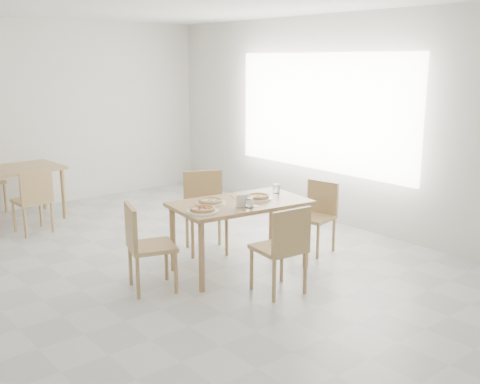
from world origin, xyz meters
TOP-DOWN VIEW (x-y plane):
  - room at (2.98, 0.30)m, footprint 7.28×7.00m
  - main_table at (0.82, -0.55)m, footprint 1.51×0.99m
  - chair_south at (0.71, -1.34)m, footprint 0.48×0.48m
  - chair_north at (0.92, 0.21)m, footprint 0.61×0.61m
  - chair_west at (-0.27, -0.41)m, footprint 0.54×0.54m
  - chair_east at (1.91, -0.66)m, footprint 0.47×0.47m
  - plate_margherita at (1.03, -0.60)m, footprint 0.30×0.30m
  - plate_mushroom at (0.52, -0.44)m, footprint 0.31×0.31m
  - plate_pepperoni at (0.27, -0.65)m, footprint 0.31×0.31m
  - pizza_margherita at (1.03, -0.60)m, footprint 0.25×0.25m
  - pizza_mushroom at (0.52, -0.44)m, footprint 0.32×0.32m
  - pizza_pepperoni at (0.27, -0.65)m, footprint 0.25×0.25m
  - tumbler_a at (1.38, -0.52)m, footprint 0.08×0.08m
  - tumbler_b at (0.73, -0.81)m, footprint 0.08×0.08m
  - napkin_holder at (0.69, -0.74)m, footprint 0.13×0.11m
  - fork_a at (0.81, -0.76)m, footprint 0.03×0.17m
  - fork_b at (0.89, -0.35)m, footprint 0.07×0.16m
  - second_table at (-0.49, 2.90)m, footprint 1.48×0.88m
  - chair_back_s at (-0.40, 2.11)m, footprint 0.43×0.43m

SIDE VIEW (x-z plane):
  - chair_east at x=1.91m, z-range 0.07..0.89m
  - chair_back_s at x=-0.40m, z-range 0.07..0.91m
  - chair_west at x=-0.27m, z-range 0.07..0.94m
  - chair_south at x=0.71m, z-range 0.07..0.94m
  - chair_north at x=0.92m, z-range 0.07..1.00m
  - main_table at x=0.82m, z-range 0.29..1.04m
  - second_table at x=-0.49m, z-range 0.29..1.04m
  - fork_a at x=0.81m, z-range 0.75..0.76m
  - fork_b at x=0.89m, z-range 0.75..0.76m
  - plate_margherita at x=1.03m, z-range 0.75..0.77m
  - plate_mushroom at x=0.52m, z-range 0.75..0.77m
  - plate_pepperoni at x=0.27m, z-range 0.75..0.77m
  - pizza_margherita at x=1.03m, z-range 0.76..0.80m
  - pizza_mushroom at x=0.52m, z-range 0.76..0.80m
  - pizza_pepperoni at x=0.27m, z-range 0.77..0.80m
  - tumbler_a at x=1.38m, z-range 0.75..0.85m
  - tumbler_b at x=0.73m, z-range 0.75..0.86m
  - napkin_holder at x=0.69m, z-range 0.75..0.88m
  - room at x=2.98m, z-range -2.00..5.00m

